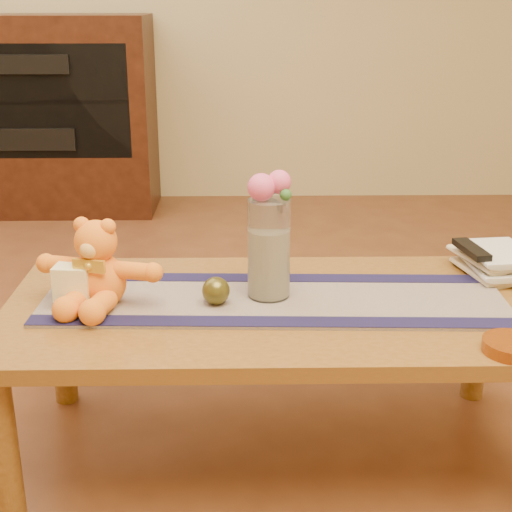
{
  "coord_description": "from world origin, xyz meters",
  "views": [
    {
      "loc": [
        -0.08,
        -1.75,
        1.2
      ],
      "look_at": [
        -0.05,
        0.0,
        0.58
      ],
      "focal_mm": 51.48,
      "sensor_mm": 36.0,
      "label": 1
    }
  ],
  "objects_px": {
    "bronze_ball": "(216,291)",
    "tv_remote": "(471,249)",
    "book_bottom": "(467,273)",
    "glass_vase": "(269,249)",
    "pillar_candle": "(76,284)",
    "teddy_bear": "(98,263)"
  },
  "relations": [
    {
      "from": "book_bottom",
      "to": "tv_remote",
      "type": "bearing_deg",
      "value": -93.0
    },
    {
      "from": "glass_vase",
      "to": "tv_remote",
      "type": "distance_m",
      "value": 0.59
    },
    {
      "from": "bronze_ball",
      "to": "book_bottom",
      "type": "height_order",
      "value": "bronze_ball"
    },
    {
      "from": "glass_vase",
      "to": "bronze_ball",
      "type": "relative_size",
      "value": 3.64
    },
    {
      "from": "glass_vase",
      "to": "tv_remote",
      "type": "height_order",
      "value": "glass_vase"
    },
    {
      "from": "book_bottom",
      "to": "bronze_ball",
      "type": "bearing_deg",
      "value": -176.13
    },
    {
      "from": "teddy_bear",
      "to": "book_bottom",
      "type": "relative_size",
      "value": 1.41
    },
    {
      "from": "teddy_bear",
      "to": "bronze_ball",
      "type": "xyz_separation_m",
      "value": [
        0.3,
        -0.02,
        -0.07
      ]
    },
    {
      "from": "glass_vase",
      "to": "book_bottom",
      "type": "height_order",
      "value": "glass_vase"
    },
    {
      "from": "teddy_bear",
      "to": "book_bottom",
      "type": "distance_m",
      "value": 1.02
    },
    {
      "from": "glass_vase",
      "to": "bronze_ball",
      "type": "distance_m",
      "value": 0.17
    },
    {
      "from": "bronze_ball",
      "to": "teddy_bear",
      "type": "bearing_deg",
      "value": 176.82
    },
    {
      "from": "teddy_bear",
      "to": "tv_remote",
      "type": "bearing_deg",
      "value": 24.02
    },
    {
      "from": "pillar_candle",
      "to": "glass_vase",
      "type": "bearing_deg",
      "value": 5.7
    },
    {
      "from": "bronze_ball",
      "to": "book_bottom",
      "type": "distance_m",
      "value": 0.73
    },
    {
      "from": "glass_vase",
      "to": "book_bottom",
      "type": "xyz_separation_m",
      "value": [
        0.57,
        0.15,
        -0.13
      ]
    },
    {
      "from": "teddy_bear",
      "to": "pillar_candle",
      "type": "relative_size",
      "value": 2.88
    },
    {
      "from": "glass_vase",
      "to": "bronze_ball",
      "type": "height_order",
      "value": "glass_vase"
    },
    {
      "from": "bronze_ball",
      "to": "tv_remote",
      "type": "relative_size",
      "value": 0.45
    },
    {
      "from": "teddy_bear",
      "to": "glass_vase",
      "type": "xyz_separation_m",
      "value": [
        0.43,
        0.04,
        0.02
      ]
    },
    {
      "from": "pillar_candle",
      "to": "tv_remote",
      "type": "height_order",
      "value": "pillar_candle"
    },
    {
      "from": "teddy_bear",
      "to": "book_bottom",
      "type": "height_order",
      "value": "teddy_bear"
    }
  ]
}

